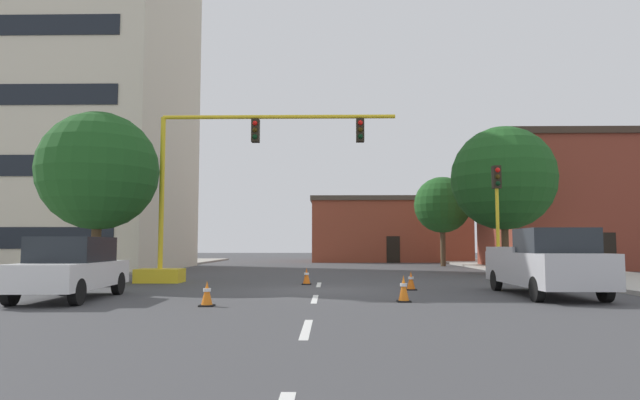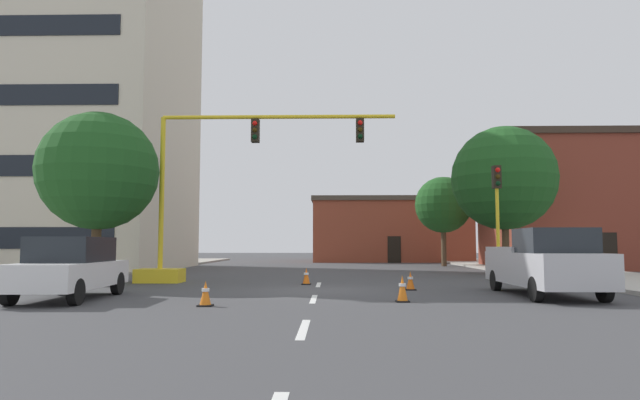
% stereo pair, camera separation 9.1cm
% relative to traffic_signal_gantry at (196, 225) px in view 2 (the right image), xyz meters
% --- Properties ---
extents(ground_plane, '(160.00, 160.00, 0.00)m').
position_rel_traffic_signal_gantry_xyz_m(ground_plane, '(5.02, -3.60, -2.32)').
color(ground_plane, '#424244').
extents(sidewalk_left, '(6.00, 56.00, 0.14)m').
position_rel_traffic_signal_gantry_xyz_m(sidewalk_left, '(-7.59, 4.40, -2.25)').
color(sidewalk_left, '#9E998E').
rests_on(sidewalk_left, ground_plane).
extents(sidewalk_right, '(6.00, 56.00, 0.14)m').
position_rel_traffic_signal_gantry_xyz_m(sidewalk_right, '(17.63, 4.40, -2.25)').
color(sidewalk_right, '#B2ADA3').
rests_on(sidewalk_right, ground_plane).
extents(lane_stripe_seg_1, '(0.16, 2.40, 0.01)m').
position_rel_traffic_signal_gantry_xyz_m(lane_stripe_seg_1, '(5.02, -12.10, -2.32)').
color(lane_stripe_seg_1, silver).
rests_on(lane_stripe_seg_1, ground_plane).
extents(lane_stripe_seg_2, '(0.16, 2.40, 0.01)m').
position_rel_traffic_signal_gantry_xyz_m(lane_stripe_seg_2, '(5.02, -6.60, -2.32)').
color(lane_stripe_seg_2, silver).
rests_on(lane_stripe_seg_2, ground_plane).
extents(lane_stripe_seg_3, '(0.16, 2.40, 0.01)m').
position_rel_traffic_signal_gantry_xyz_m(lane_stripe_seg_3, '(5.02, -1.10, -2.32)').
color(lane_stripe_seg_3, silver).
rests_on(lane_stripe_seg_3, ground_plane).
extents(building_tall_left, '(14.62, 12.87, 22.57)m').
position_rel_traffic_signal_gantry_xyz_m(building_tall_left, '(-11.34, 11.77, 8.97)').
color(building_tall_left, beige).
rests_on(building_tall_left, ground_plane).
extents(building_brick_center, '(13.85, 9.38, 5.63)m').
position_rel_traffic_signal_gantry_xyz_m(building_brick_center, '(10.70, 28.48, 0.50)').
color(building_brick_center, brown).
rests_on(building_brick_center, ground_plane).
extents(building_row_right, '(10.45, 8.50, 8.30)m').
position_rel_traffic_signal_gantry_xyz_m(building_row_right, '(21.04, 13.40, 1.84)').
color(building_row_right, brown).
rests_on(building_row_right, ground_plane).
extents(traffic_signal_gantry, '(10.42, 1.20, 6.83)m').
position_rel_traffic_signal_gantry_xyz_m(traffic_signal_gantry, '(0.00, 0.00, 0.00)').
color(traffic_signal_gantry, yellow).
rests_on(traffic_signal_gantry, ground_plane).
extents(traffic_light_pole_right, '(0.32, 0.47, 4.80)m').
position_rel_traffic_signal_gantry_xyz_m(traffic_light_pole_right, '(12.39, 0.70, 1.20)').
color(traffic_light_pole_right, yellow).
rests_on(traffic_light_pole_right, ground_plane).
extents(tree_right_mid, '(5.32, 5.32, 7.58)m').
position_rel_traffic_signal_gantry_xyz_m(tree_right_mid, '(14.36, 6.07, 2.59)').
color(tree_right_mid, '#4C3823').
rests_on(tree_right_mid, ground_plane).
extents(tree_right_far, '(3.95, 3.95, 6.29)m').
position_rel_traffic_signal_gantry_xyz_m(tree_right_far, '(13.36, 16.73, 1.97)').
color(tree_right_far, brown).
rests_on(tree_right_far, ground_plane).
extents(tree_left_near, '(4.54, 4.54, 6.63)m').
position_rel_traffic_signal_gantry_xyz_m(tree_left_near, '(-3.48, -1.33, 2.02)').
color(tree_left_near, '#4C3823').
rests_on(tree_left_near, ground_plane).
extents(pickup_truck_silver, '(2.03, 5.41, 1.99)m').
position_rel_traffic_signal_gantry_xyz_m(pickup_truck_silver, '(11.87, -5.55, -1.35)').
color(pickup_truck_silver, '#BCBCC1').
rests_on(pickup_truck_silver, ground_plane).
extents(sedan_white_near_left, '(2.05, 4.58, 1.74)m').
position_rel_traffic_signal_gantry_xyz_m(sedan_white_near_left, '(-1.80, -6.87, -1.44)').
color(sedan_white_near_left, white).
rests_on(sedan_white_near_left, ground_plane).
extents(traffic_cone_roadside_a, '(0.36, 0.36, 0.64)m').
position_rel_traffic_signal_gantry_xyz_m(traffic_cone_roadside_a, '(4.55, -1.01, -2.01)').
color(traffic_cone_roadside_a, black).
rests_on(traffic_cone_roadside_a, ground_plane).
extents(traffic_cone_roadside_b, '(0.36, 0.36, 0.71)m').
position_rel_traffic_signal_gantry_xyz_m(traffic_cone_roadside_b, '(7.41, -7.34, -1.98)').
color(traffic_cone_roadside_b, black).
rests_on(traffic_cone_roadside_b, ground_plane).
extents(traffic_cone_roadside_c, '(0.36, 0.36, 0.63)m').
position_rel_traffic_signal_gantry_xyz_m(traffic_cone_roadside_c, '(2.39, -8.46, -2.02)').
color(traffic_cone_roadside_c, black).
rests_on(traffic_cone_roadside_c, ground_plane).
extents(traffic_cone_roadside_d, '(0.36, 0.36, 0.63)m').
position_rel_traffic_signal_gantry_xyz_m(traffic_cone_roadside_d, '(8.17, -3.50, -2.02)').
color(traffic_cone_roadside_d, black).
rests_on(traffic_cone_roadside_d, ground_plane).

